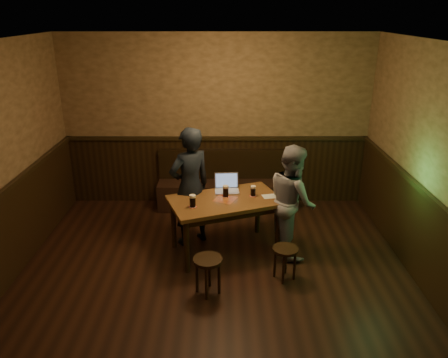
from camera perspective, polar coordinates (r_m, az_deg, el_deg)
room at (r=4.62m, az=-1.50°, el=-3.20°), size 5.04×6.04×2.84m
bench at (r=7.29m, az=0.11°, el=-1.31°), size 2.20×0.50×0.95m
pub_table at (r=5.82m, az=0.15°, el=-3.57°), size 1.63×1.27×0.77m
stool_left at (r=5.11m, az=-2.13°, el=-11.22°), size 0.38×0.38×0.46m
stool_right at (r=5.42m, az=8.00°, el=-9.71°), size 0.38×0.38×0.43m
pint_left at (r=5.54m, az=-4.12°, el=-2.87°), size 0.11×0.11×0.16m
pint_mid at (r=5.82m, az=0.22°, el=-1.59°), size 0.10×0.10×0.16m
pint_right at (r=5.86m, az=3.82°, el=-1.56°), size 0.09×0.09×0.15m
laptop at (r=6.03m, az=0.36°, el=-0.96°), size 0.34×0.28×0.23m
menu at (r=5.90m, az=6.12°, el=-2.25°), size 0.25×0.19×0.00m
person_suit at (r=6.00m, az=-4.45°, el=-1.04°), size 0.73×0.68×1.68m
person_grey at (r=5.84m, az=8.88°, el=-2.77°), size 0.72×0.84×1.52m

